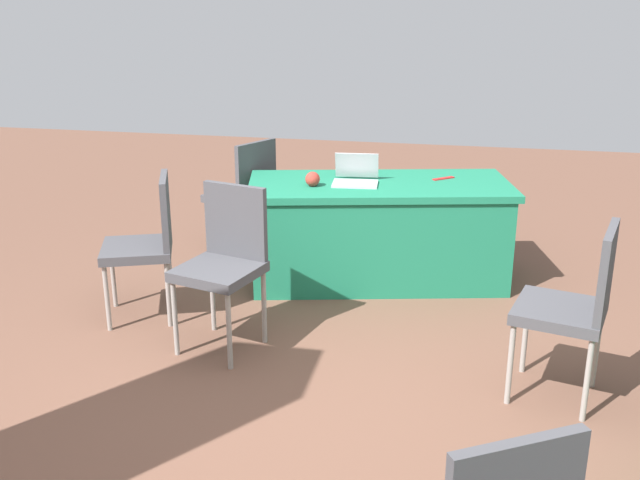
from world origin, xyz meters
TOP-DOWN VIEW (x-y plane):
  - ground_plane at (0.00, 0.00)m, footprint 14.40×14.40m
  - table_foreground at (-0.11, -2.00)m, footprint 2.02×1.23m
  - chair_near_front at (1.02, -2.32)m, footprint 0.59×0.59m
  - chair_tucked_right at (0.65, -0.74)m, footprint 0.54×0.54m
  - chair_aisle at (-1.31, -0.50)m, footprint 0.54×0.54m
  - chair_by_pillar at (1.27, -1.03)m, footprint 0.57×0.57m
  - laptop_silver at (0.06, -1.94)m, footprint 0.34×0.32m
  - yarn_ball at (0.35, -1.79)m, footprint 0.10×0.10m
  - scissors_red at (-0.55, -2.20)m, footprint 0.16×0.14m

SIDE VIEW (x-z plane):
  - ground_plane at x=0.00m, z-range 0.00..0.00m
  - table_foreground at x=-0.11m, z-range 0.00..0.75m
  - chair_near_front at x=1.02m, z-range 0.07..1.02m
  - chair_by_pillar at x=1.27m, z-range 0.07..1.02m
  - chair_aisle at x=-1.31m, z-range 0.08..1.04m
  - chair_tucked_right at x=0.65m, z-range 0.08..1.06m
  - scissors_red at x=-0.55m, z-range 0.75..0.75m
  - laptop_silver at x=0.06m, z-range 0.68..0.89m
  - yarn_ball at x=0.35m, z-range 0.75..0.85m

